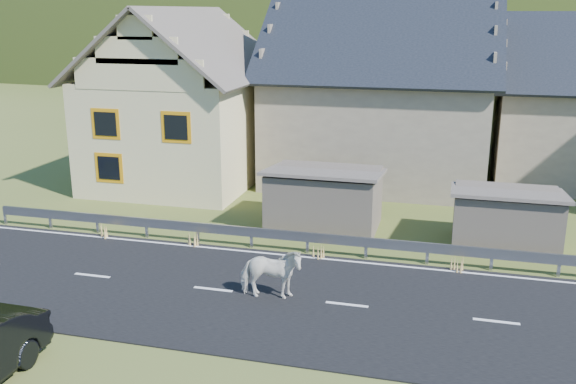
# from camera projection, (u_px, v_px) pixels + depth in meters

# --- Properties ---
(ground) EXTENTS (160.00, 160.00, 0.00)m
(ground) POSITION_uv_depth(u_px,v_px,m) (347.00, 306.00, 17.95)
(ground) COLOR #41511A
(ground) RESTS_ON ground
(road) EXTENTS (60.00, 7.00, 0.04)m
(road) POSITION_uv_depth(u_px,v_px,m) (347.00, 305.00, 17.95)
(road) COLOR black
(road) RESTS_ON ground
(lane_markings) EXTENTS (60.00, 6.60, 0.01)m
(lane_markings) POSITION_uv_depth(u_px,v_px,m) (347.00, 304.00, 17.94)
(lane_markings) COLOR silver
(lane_markings) RESTS_ON road
(guardrail) EXTENTS (28.10, 0.09, 0.75)m
(guardrail) POSITION_uv_depth(u_px,v_px,m) (366.00, 243.00, 21.22)
(guardrail) COLOR #93969B
(guardrail) RESTS_ON ground
(shed_left) EXTENTS (4.30, 3.30, 2.40)m
(shed_left) POSITION_uv_depth(u_px,v_px,m) (324.00, 200.00, 24.19)
(shed_left) COLOR #685C50
(shed_left) RESTS_ON ground
(shed_right) EXTENTS (3.80, 2.90, 2.20)m
(shed_right) POSITION_uv_depth(u_px,v_px,m) (506.00, 220.00, 22.16)
(shed_right) COLOR #685C50
(shed_right) RESTS_ON ground
(house_cream) EXTENTS (7.80, 9.80, 8.30)m
(house_cream) POSITION_uv_depth(u_px,v_px,m) (184.00, 90.00, 30.39)
(house_cream) COLOR beige
(house_cream) RESTS_ON ground
(house_stone_a) EXTENTS (10.80, 9.80, 8.90)m
(house_stone_a) POSITION_uv_depth(u_px,v_px,m) (382.00, 83.00, 30.89)
(house_stone_a) COLOR gray
(house_stone_a) RESTS_ON ground
(mountain) EXTENTS (440.00, 280.00, 260.00)m
(mountain) POSITION_uv_depth(u_px,v_px,m) (465.00, 109.00, 189.63)
(mountain) COLOR #1D3311
(mountain) RESTS_ON ground
(conifer_patch) EXTENTS (76.00, 50.00, 28.00)m
(conifer_patch) POSITION_uv_depth(u_px,v_px,m) (174.00, 21.00, 132.16)
(conifer_patch) COLOR black
(conifer_patch) RESTS_ON ground
(horse) EXTENTS (1.07, 1.90, 1.52)m
(horse) POSITION_uv_depth(u_px,v_px,m) (271.00, 273.00, 18.15)
(horse) COLOR silver
(horse) RESTS_ON road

